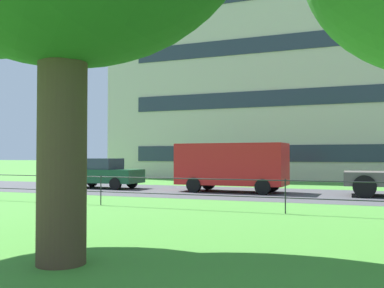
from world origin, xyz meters
name	(u,v)px	position (x,y,z in m)	size (l,w,h in m)	color
street_strip	(311,195)	(0.00, 19.77, 0.00)	(80.00, 6.96, 0.01)	#4C4C51
park_fence	(285,190)	(0.00, 13.29, 0.68)	(37.32, 0.04, 1.00)	#232328
car_dark_green_far_left	(103,173)	(-10.50, 20.01, 0.78)	(4.02, 1.85, 1.54)	#194C2D
panel_van_right	(232,164)	(-3.60, 20.15, 1.27)	(5.05, 2.20, 2.24)	red
apartment_building_background	(342,79)	(0.59, 35.95, 7.58)	(34.20, 12.65, 15.15)	beige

